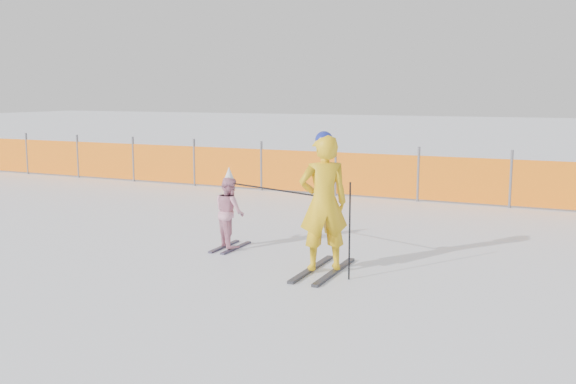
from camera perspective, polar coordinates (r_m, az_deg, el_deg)
The scene contains 5 objects.
ground at distance 9.29m, azimuth -1.29°, elevation -6.54°, with size 120.00×120.00×0.00m, color white.
adult at distance 8.77m, azimuth 3.17°, elevation -0.94°, with size 0.81×1.46×1.95m.
child at distance 10.22m, azimuth -5.21°, elevation -1.71°, with size 0.69×0.88×1.31m.
ski_poles at distance 9.00m, azimuth 1.43°, elevation -1.29°, with size 2.20×0.84×1.31m.
safety_fence at distance 16.78m, azimuth -5.80°, elevation 2.27°, with size 17.94×0.06×1.25m.
Camera 1 is at (3.92, -8.06, 2.47)m, focal length 40.00 mm.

